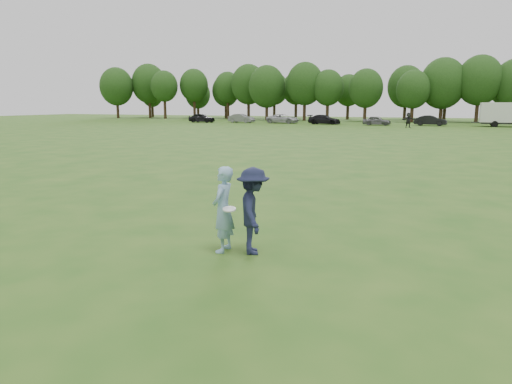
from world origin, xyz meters
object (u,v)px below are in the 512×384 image
player_far_d (408,120)px  car_b (241,118)px  car_a (202,118)px  car_d (324,120)px  car_e (377,121)px  car_f (430,121)px  defender (253,211)px  car_c (283,119)px  thrower (223,209)px

player_far_d → car_b: size_ratio=0.45×
car_a → car_d: size_ratio=0.90×
car_e → car_f: (7.09, 1.63, 0.05)m
car_f → car_a: bearing=98.9°
car_d → defender: bearing=-163.6°
car_d → car_e: (7.78, -0.78, -0.04)m
defender → car_d: (-12.61, 59.43, -0.19)m
car_d → car_e: 7.82m
car_b → car_e: (21.46, -1.14, -0.04)m
defender → car_b: bearing=-1.1°
car_b → car_e: 21.49m
defender → car_c: bearing=-7.0°
player_far_d → car_a: 32.88m
player_far_d → car_d: (-12.34, 5.94, -0.26)m
car_a → car_c: size_ratio=0.85×
defender → car_c: 63.27m
thrower → car_c: size_ratio=0.35×
thrower → car_c: thrower is taller
thrower → car_d: thrower is taller
car_e → car_a: bearing=91.3°
defender → car_e: defender is taller
thrower → car_e: size_ratio=0.46×
player_far_d → defender: bearing=-112.3°
car_a → car_c: 13.51m
player_far_d → car_c: size_ratio=0.38×
car_d → car_f: bearing=-82.3°
car_c → car_a: bearing=102.6°
car_b → car_f: (28.55, 0.49, 0.01)m
defender → car_a: size_ratio=0.41×
car_a → car_f: size_ratio=1.01×
player_far_d → car_c: bearing=138.0°
thrower → car_d: (-11.98, 59.54, -0.19)m
car_a → car_f: 35.09m
car_a → car_c: bearing=-79.0°
player_far_d → car_f: player_far_d is taller
car_c → car_e: bearing=-91.3°
car_d → car_c: bearing=87.7°
player_far_d → car_e: bearing=109.0°
thrower → car_b: thrower is taller
defender → car_c: (-19.39, 60.23, -0.19)m
car_b → car_e: bearing=-87.4°
car_c → car_f: size_ratio=1.18×
defender → car_c: size_ratio=0.35×
defender → car_d: bearing=-12.9°
defender → car_e: bearing=-20.2°
car_b → car_f: size_ratio=0.99×
car_e → defender: bearing=-174.5°
car_b → car_a: bearing=107.5°
car_c → car_e: (14.56, -1.58, -0.05)m
car_f → player_far_d: bearing=165.4°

